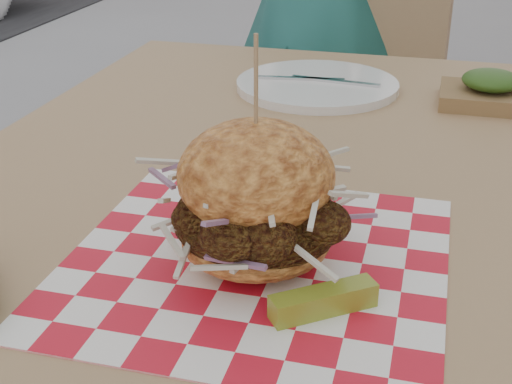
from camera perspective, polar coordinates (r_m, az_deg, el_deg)
patio_table at (r=0.92m, az=0.75°, el=-2.82°), size 0.80×1.20×0.75m
patio_chair at (r=1.92m, az=8.95°, el=8.41°), size 0.49×0.50×0.95m
paper_liner at (r=0.69m, az=-0.00°, el=-5.54°), size 0.36×0.36×0.00m
sandwich at (r=0.66m, az=-0.00°, el=-0.94°), size 0.19×0.19×0.22m
pickle_spear at (r=0.62m, az=5.42°, el=-8.67°), size 0.09×0.07×0.02m
place_setting at (r=1.21m, az=4.92°, el=8.53°), size 0.27×0.27×0.02m
kraft_tray at (r=1.18m, az=18.20°, el=7.68°), size 0.15×0.12×0.06m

